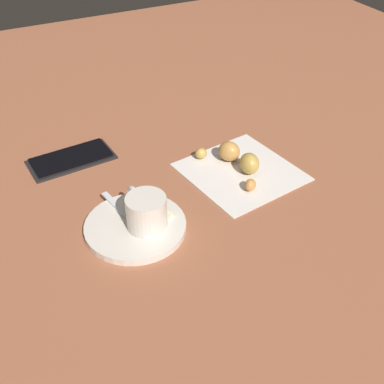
{
  "coord_description": "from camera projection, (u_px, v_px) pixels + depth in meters",
  "views": [
    {
      "loc": [
        -0.29,
        -0.53,
        0.48
      ],
      "look_at": [
        -0.02,
        0.0,
        0.01
      ],
      "focal_mm": 46.02,
      "sensor_mm": 36.0,
      "label": 1
    }
  ],
  "objects": [
    {
      "name": "sugar_packet",
      "position": [
        150.0,
        209.0,
        0.72
      ],
      "size": [
        0.05,
        0.07,
        0.01
      ],
      "primitive_type": "cube",
      "rotation": [
        0.0,
        0.0,
        8.38
      ],
      "color": "beige",
      "rests_on": "saucer"
    },
    {
      "name": "napkin",
      "position": [
        241.0,
        171.0,
        0.82
      ],
      "size": [
        0.19,
        0.2,
        0.0
      ],
      "primitive_type": "cube",
      "rotation": [
        0.0,
        0.0,
        0.15
      ],
      "color": "silver",
      "rests_on": "ground"
    },
    {
      "name": "croissant",
      "position": [
        237.0,
        159.0,
        0.82
      ],
      "size": [
        0.08,
        0.14,
        0.03
      ],
      "color": "#CA833F",
      "rests_on": "napkin"
    },
    {
      "name": "ground_plane",
      "position": [
        202.0,
        196.0,
        0.77
      ],
      "size": [
        1.8,
        1.8,
        0.0
      ],
      "primitive_type": "plane",
      "color": "#98573A"
    },
    {
      "name": "teaspoon",
      "position": [
        134.0,
        222.0,
        0.7
      ],
      "size": [
        0.04,
        0.13,
        0.01
      ],
      "color": "silver",
      "rests_on": "saucer"
    },
    {
      "name": "cell_phone",
      "position": [
        71.0,
        159.0,
        0.85
      ],
      "size": [
        0.15,
        0.08,
        0.01
      ],
      "color": "black",
      "rests_on": "ground"
    },
    {
      "name": "espresso_cup",
      "position": [
        146.0,
        211.0,
        0.69
      ],
      "size": [
        0.06,
        0.08,
        0.05
      ],
      "color": "silver",
      "rests_on": "saucer"
    },
    {
      "name": "saucer",
      "position": [
        135.0,
        227.0,
        0.71
      ],
      "size": [
        0.15,
        0.15,
        0.01
      ],
      "primitive_type": "cylinder",
      "color": "silver",
      "rests_on": "ground"
    }
  ]
}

